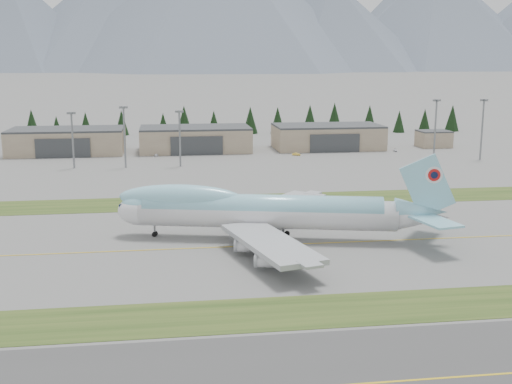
{
  "coord_description": "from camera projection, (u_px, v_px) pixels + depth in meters",
  "views": [
    {
      "loc": [
        -27.32,
        -133.3,
        40.01
      ],
      "look_at": [
        -6.08,
        19.18,
        8.0
      ],
      "focal_mm": 45.0,
      "sensor_mm": 36.0,
      "label": 1
    }
  ],
  "objects": [
    {
      "name": "taxiway_line_near",
      "position": [
        392.0,
        382.0,
        80.98
      ],
      "size": [
        400.0,
        0.4,
        0.02
      ],
      "primitive_type": "cube",
      "color": "gold",
      "rests_on": "ground"
    },
    {
      "name": "service_vehicle_c",
      "position": [
        395.0,
        151.0,
        282.56
      ],
      "size": [
        2.35,
        3.91,
        1.06
      ],
      "primitive_type": "imported",
      "rotation": [
        0.0,
        0.0,
        -0.25
      ],
      "color": "silver",
      "rests_on": "ground"
    },
    {
      "name": "conifer_belt",
      "position": [
        214.0,
        121.0,
        345.15
      ],
      "size": [
        272.39,
        16.35,
        16.63
      ],
      "color": "black",
      "rests_on": "ground"
    },
    {
      "name": "grass_strip_near",
      "position": [
        341.0,
        310.0,
        104.25
      ],
      "size": [
        400.0,
        14.0,
        0.08
      ],
      "primitive_type": "cube",
      "color": "#274016",
      "rests_on": "ground"
    },
    {
      "name": "service_vehicle_a",
      "position": [
        156.0,
        156.0,
        268.24
      ],
      "size": [
        1.93,
        3.41,
        1.09
      ],
      "primitive_type": "imported",
      "rotation": [
        0.0,
        0.0,
        -0.21
      ],
      "color": "white",
      "rests_on": "ground"
    },
    {
      "name": "taxiway_line_main",
      "position": [
        295.0,
        244.0,
        141.1
      ],
      "size": [
        400.0,
        0.4,
        0.02
      ],
      "primitive_type": "cube",
      "color": "gold",
      "rests_on": "ground"
    },
    {
      "name": "service_vehicle_b",
      "position": [
        296.0,
        156.0,
        270.76
      ],
      "size": [
        3.73,
        2.5,
        1.16
      ],
      "primitive_type": "imported",
      "rotation": [
        0.0,
        0.0,
        1.18
      ],
      "color": "gold",
      "rests_on": "ground"
    },
    {
      "name": "hangar_left",
      "position": [
        67.0,
        141.0,
        275.9
      ],
      "size": [
        48.0,
        26.6,
        10.8
      ],
      "color": "gray",
      "rests_on": "ground"
    },
    {
      "name": "mountain_ridge_front",
      "position": [
        118.0,
        3.0,
        2187.56
      ],
      "size": [
        4318.53,
        1216.61,
        517.75
      ],
      "color": "#45505C",
      "rests_on": "ground"
    },
    {
      "name": "floodlight_masts",
      "position": [
        223.0,
        124.0,
        244.03
      ],
      "size": [
        198.77,
        8.68,
        24.35
      ],
      "color": "slate",
      "rests_on": "ground"
    },
    {
      "name": "mountain_ridge_rear",
      "position": [
        197.0,
        9.0,
        2916.97
      ],
      "size": [
        4391.02,
        1074.51,
        537.26
      ],
      "color": "#45505C",
      "rests_on": "ground"
    },
    {
      "name": "grass_strip_far",
      "position": [
        265.0,
        201.0,
        184.74
      ],
      "size": [
        400.0,
        18.0,
        0.08
      ],
      "primitive_type": "cube",
      "color": "#274016",
      "rests_on": "ground"
    },
    {
      "name": "ground",
      "position": [
        295.0,
        244.0,
        141.1
      ],
      "size": [
        7000.0,
        7000.0,
        0.0
      ],
      "primitive_type": "plane",
      "color": "#5F5F5C",
      "rests_on": "ground"
    },
    {
      "name": "control_shed",
      "position": [
        434.0,
        139.0,
        296.67
      ],
      "size": [
        14.0,
        12.0,
        7.6
      ],
      "color": "gray",
      "rests_on": "ground"
    },
    {
      "name": "asphalt_taxiway",
      "position": [
        392.0,
        382.0,
        80.98
      ],
      "size": [
        400.0,
        32.0,
        0.04
      ],
      "primitive_type": "cube",
      "color": "#363636",
      "rests_on": "ground"
    },
    {
      "name": "hangar_center",
      "position": [
        195.0,
        139.0,
        283.33
      ],
      "size": [
        48.0,
        26.6,
        10.8
      ],
      "color": "gray",
      "rests_on": "ground"
    },
    {
      "name": "boeing_747_freighter",
      "position": [
        263.0,
        211.0,
        143.81
      ],
      "size": [
        76.58,
        64.16,
        20.11
      ],
      "rotation": [
        0.0,
        0.0,
        -0.23
      ],
      "color": "silver",
      "rests_on": "ground"
    },
    {
      "name": "hangar_right",
      "position": [
        328.0,
        137.0,
        291.43
      ],
      "size": [
        48.0,
        26.6,
        10.8
      ],
      "color": "gray",
      "rests_on": "ground"
    }
  ]
}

